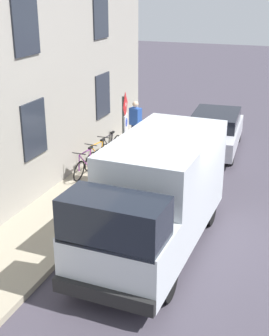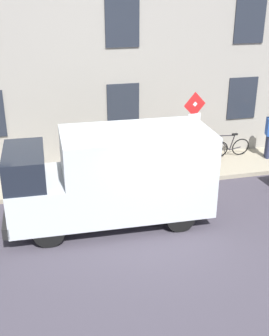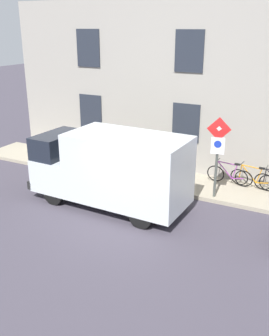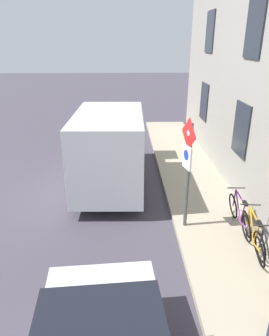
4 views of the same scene
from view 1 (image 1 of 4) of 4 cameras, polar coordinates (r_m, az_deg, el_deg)
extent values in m
plane|color=#3E3A44|center=(11.87, 6.36, -7.31)|extent=(80.00, 80.00, 0.00)
cube|color=gray|center=(12.89, -7.61, -4.58)|extent=(2.11, 17.98, 0.14)
cube|color=gray|center=(12.57, -14.08, 10.04)|extent=(0.70, 15.98, 6.67)
cube|color=#232833|center=(16.38, -3.92, 8.86)|extent=(0.06, 1.10, 1.50)
cube|color=#232833|center=(12.65, -12.21, 4.66)|extent=(0.06, 1.10, 1.50)
cube|color=#232833|center=(16.02, -4.17, 18.22)|extent=(0.06, 1.10, 1.50)
cube|color=#232833|center=(12.18, -13.22, 16.75)|extent=(0.06, 1.10, 1.50)
cylinder|color=#474C47|center=(13.55, -1.32, 3.28)|extent=(0.09, 0.09, 2.64)
pyramid|color=silver|center=(13.25, -1.01, 7.67)|extent=(0.15, 0.50, 0.50)
pyramid|color=red|center=(13.25, -1.04, 7.67)|extent=(0.14, 0.55, 0.56)
cube|color=white|center=(13.39, -1.08, 5.38)|extent=(0.13, 0.44, 0.56)
cylinder|color=#1933B2|center=(13.37, -0.98, 5.62)|extent=(0.06, 0.24, 0.24)
cube|color=silver|center=(10.91, 3.73, -1.64)|extent=(2.11, 3.86, 2.18)
cube|color=silver|center=(9.01, -1.83, -10.81)|extent=(2.04, 1.46, 1.10)
cube|color=black|center=(8.39, -2.49, -6.31)|extent=(1.95, 1.03, 0.84)
cube|color=black|center=(8.66, -3.91, -15.31)|extent=(2.00, 0.22, 0.28)
cylinder|color=black|center=(9.20, 3.99, -13.78)|extent=(0.24, 0.77, 0.76)
cylinder|color=black|center=(9.79, -6.02, -11.47)|extent=(0.24, 0.77, 0.76)
cylinder|color=black|center=(11.98, 9.12, -5.13)|extent=(0.24, 0.77, 0.76)
cylinder|color=black|center=(12.43, 1.22, -3.81)|extent=(0.24, 0.77, 0.76)
cube|color=#BABBC3|center=(17.34, 9.72, 3.99)|extent=(2.02, 4.11, 0.64)
cube|color=black|center=(17.39, 9.91, 5.75)|extent=(1.77, 2.50, 0.60)
cylinder|color=black|center=(16.10, 11.74, 1.44)|extent=(0.22, 0.61, 0.60)
cylinder|color=black|center=(16.29, 6.32, 2.00)|extent=(0.22, 0.61, 0.60)
cylinder|color=black|center=(18.61, 12.59, 4.08)|extent=(0.22, 0.61, 0.60)
cylinder|color=black|center=(18.77, 7.87, 4.55)|extent=(0.22, 0.61, 0.60)
torus|color=black|center=(15.57, -3.85, 1.82)|extent=(0.14, 0.66, 0.66)
torus|color=black|center=(16.47, -2.30, 2.96)|extent=(0.14, 0.66, 0.66)
cylinder|color=black|center=(15.79, -3.35, 2.91)|extent=(0.04, 0.60, 0.60)
cylinder|color=black|center=(15.78, -3.26, 3.93)|extent=(0.05, 0.73, 0.07)
cylinder|color=black|center=(16.11, -2.81, 3.24)|extent=(0.04, 0.19, 0.55)
cylinder|color=black|center=(16.30, -2.60, 2.61)|extent=(0.04, 0.43, 0.12)
cylinder|color=black|center=(15.51, -3.84, 2.72)|extent=(0.04, 0.09, 0.50)
cube|color=black|center=(16.08, -2.72, 4.37)|extent=(0.08, 0.20, 0.06)
cylinder|color=#262626|center=(15.44, -3.82, 3.79)|extent=(0.46, 0.04, 0.03)
torus|color=black|center=(14.86, -5.41, 0.80)|extent=(0.24, 0.68, 0.65)
torus|color=black|center=(15.70, -3.37, 2.00)|extent=(0.24, 0.68, 0.65)
cylinder|color=orange|center=(15.06, -4.75, 1.94)|extent=(0.10, 0.60, 0.60)
cylinder|color=orange|center=(15.03, -4.64, 3.00)|extent=(0.12, 0.73, 0.07)
cylinder|color=orange|center=(15.35, -4.04, 2.28)|extent=(0.06, 0.19, 0.55)
cylinder|color=orange|center=(15.54, -3.76, 1.63)|extent=(0.08, 0.43, 0.12)
cylinder|color=orange|center=(14.80, -5.39, 1.73)|extent=(0.05, 0.09, 0.50)
cube|color=black|center=(15.32, -3.93, 3.47)|extent=(0.10, 0.21, 0.06)
cylinder|color=#262626|center=(14.72, -5.38, 2.85)|extent=(0.46, 0.08, 0.03)
torus|color=black|center=(14.12, -6.81, -0.38)|extent=(0.17, 0.66, 0.66)
torus|color=black|center=(14.98, -4.85, 0.99)|extent=(0.17, 0.66, 0.66)
cylinder|color=purple|center=(14.32, -6.19, 0.84)|extent=(0.06, 0.60, 0.60)
cylinder|color=purple|center=(14.29, -6.08, 1.96)|extent=(0.06, 0.73, 0.07)
cylinder|color=purple|center=(14.62, -5.50, 1.24)|extent=(0.04, 0.19, 0.55)
cylinder|color=purple|center=(14.82, -5.22, 0.57)|extent=(0.05, 0.43, 0.12)
cylinder|color=purple|center=(14.05, -6.80, 0.59)|extent=(0.04, 0.09, 0.50)
cube|color=black|center=(14.58, -5.41, 2.49)|extent=(0.09, 0.20, 0.06)
cylinder|color=#262626|center=(13.97, -6.80, 1.76)|extent=(0.46, 0.05, 0.03)
cylinder|color=#262B47|center=(16.99, 0.35, 3.89)|extent=(0.16, 0.16, 0.85)
cylinder|color=#262B47|center=(17.10, -0.12, 4.01)|extent=(0.16, 0.16, 0.85)
cube|color=#254AA0|center=(16.84, 0.12, 6.34)|extent=(0.46, 0.37, 0.62)
sphere|color=beige|center=(16.73, 0.12, 7.83)|extent=(0.22, 0.22, 0.22)
camera|label=2|loc=(9.98, 67.36, 9.73)|focal=45.63mm
camera|label=3|loc=(16.68, 48.15, 14.61)|focal=41.13mm
camera|label=4|loc=(18.99, 11.06, 17.43)|focal=33.25mm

